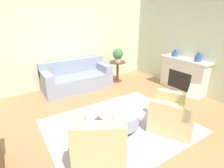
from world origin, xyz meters
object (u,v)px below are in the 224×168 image
at_px(side_table, 118,68).
at_px(vase_mantel_near, 175,54).
at_px(armchair_left, 99,147).
at_px(potted_plant_on_side_table, 118,55).
at_px(vase_mantel_far, 198,58).
at_px(couch, 77,79).
at_px(armchair_right, 175,114).
at_px(ottoman_table, 118,117).

distance_m(side_table, vase_mantel_near, 1.92).
height_order(armchair_left, potted_plant_on_side_table, potted_plant_on_side_table).
distance_m(vase_mantel_far, potted_plant_on_side_table, 2.46).
height_order(couch, armchair_right, armchair_right).
relative_size(couch, vase_mantel_far, 8.27).
distance_m(couch, side_table, 1.48).
height_order(armchair_right, vase_mantel_near, vase_mantel_near).
distance_m(armchair_right, vase_mantel_far, 2.18).
bearing_deg(armchair_right, vase_mantel_near, 41.20).
relative_size(armchair_right, vase_mantel_far, 4.23).
height_order(couch, ottoman_table, couch).
distance_m(ottoman_table, potted_plant_on_side_table, 2.90).
height_order(ottoman_table, side_table, side_table).
xyz_separation_m(ottoman_table, vase_mantel_near, (2.79, 0.98, 0.83)).
distance_m(vase_mantel_near, potted_plant_on_side_table, 1.83).
relative_size(vase_mantel_near, potted_plant_on_side_table, 0.47).
bearing_deg(ottoman_table, side_table, 56.07).
bearing_deg(potted_plant_on_side_table, armchair_left, -128.42).
xyz_separation_m(armchair_left, vase_mantel_near, (3.58, 1.63, 0.73)).
xyz_separation_m(couch, ottoman_table, (-0.10, -2.46, -0.07)).
bearing_deg(couch, side_table, -4.96).
distance_m(ottoman_table, vase_mantel_far, 2.92).
height_order(armchair_right, vase_mantel_far, vase_mantel_far).
height_order(couch, vase_mantel_near, vase_mantel_near).
bearing_deg(potted_plant_on_side_table, vase_mantel_far, -60.29).
bearing_deg(vase_mantel_far, potted_plant_on_side_table, 119.71).
bearing_deg(vase_mantel_near, armchair_left, -155.54).
bearing_deg(vase_mantel_near, potted_plant_on_side_table, 131.98).
bearing_deg(vase_mantel_far, armchair_left, -166.66).
xyz_separation_m(side_table, vase_mantel_near, (1.22, -1.35, 0.60)).
height_order(vase_mantel_far, potted_plant_on_side_table, vase_mantel_far).
xyz_separation_m(ottoman_table, side_table, (1.57, 2.33, 0.23)).
height_order(vase_mantel_near, vase_mantel_far, vase_mantel_far).
bearing_deg(ottoman_table, armchair_left, -140.78).
xyz_separation_m(ottoman_table, potted_plant_on_side_table, (1.57, 2.33, 0.70)).
xyz_separation_m(couch, armchair_right, (0.82, -3.11, 0.03)).
distance_m(couch, vase_mantel_near, 3.16).
distance_m(armchair_right, side_table, 3.06).
relative_size(couch, ottoman_table, 2.46).
bearing_deg(vase_mantel_near, ottoman_table, -160.64).
distance_m(ottoman_table, vase_mantel_near, 3.07).
bearing_deg(armchair_right, potted_plant_on_side_table, 77.80).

